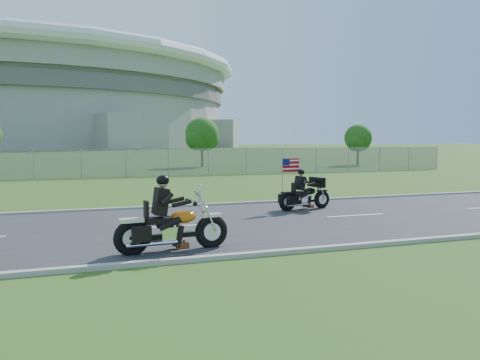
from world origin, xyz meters
name	(u,v)px	position (x,y,z in m)	size (l,w,h in m)	color
ground	(246,223)	(0.00, 0.00, 0.00)	(420.00, 420.00, 0.00)	#2F4916
road	(246,223)	(0.00, 0.00, 0.02)	(120.00, 8.00, 0.04)	#28282B
curb_north	(213,205)	(0.00, 4.05, 0.05)	(120.00, 0.18, 0.12)	#9E9B93
curb_south	(303,250)	(0.00, -4.05, 0.05)	(120.00, 0.18, 0.12)	#9E9B93
fence	(81,163)	(-5.00, 20.00, 1.00)	(60.00, 0.03, 2.00)	gray
stadium	(37,103)	(-20.00, 170.00, 15.58)	(140.40, 140.40, 29.20)	#A3A099
tree_fence_near	(202,136)	(6.04, 30.04, 2.97)	(3.52, 3.28, 4.75)	#382316
tree_fence_far	(358,139)	(22.04, 28.03, 2.64)	(3.08, 2.87, 4.20)	#382316
motorcycle_lead	(171,228)	(-2.94, -3.06, 0.58)	(2.76, 0.81, 1.86)	black
motorcycle_follow	(305,196)	(2.99, 1.89, 0.53)	(2.30, 0.92, 1.93)	black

